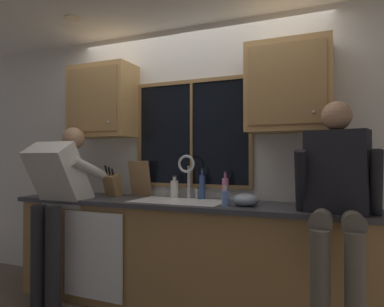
{
  "coord_description": "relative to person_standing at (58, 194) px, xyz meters",
  "views": [
    {
      "loc": [
        1.26,
        -3.01,
        1.29
      ],
      "look_at": [
        0.11,
        -0.3,
        1.33
      ],
      "focal_mm": 32.31,
      "sensor_mm": 36.0,
      "label": 1
    }
  ],
  "objects": [
    {
      "name": "back_wall",
      "position": [
        1.06,
        0.69,
        0.31
      ],
      "size": [
        5.47,
        0.12,
        2.55
      ],
      "primitive_type": "cube",
      "color": "silver",
      "rests_on": "floor"
    },
    {
      "name": "ceiling_downlight_left",
      "position": [
        0.14,
        0.03,
        1.57
      ],
      "size": [
        0.14,
        0.14,
        0.01
      ],
      "primitive_type": "cylinder",
      "color": "#FFEAB2"
    },
    {
      "name": "window_glass",
      "position": [
        1.05,
        0.62,
        0.56
      ],
      "size": [
        1.1,
        0.02,
        0.95
      ],
      "primitive_type": "cube",
      "color": "black"
    },
    {
      "name": "window_frame_top",
      "position": [
        1.05,
        0.61,
        1.05
      ],
      "size": [
        1.17,
        0.02,
        0.04
      ],
      "primitive_type": "cube",
      "color": "olive"
    },
    {
      "name": "window_frame_bottom",
      "position": [
        1.05,
        0.61,
        0.06
      ],
      "size": [
        1.17,
        0.02,
        0.04
      ],
      "primitive_type": "cube",
      "color": "olive"
    },
    {
      "name": "window_frame_left",
      "position": [
        0.48,
        0.61,
        0.56
      ],
      "size": [
        0.03,
        0.02,
        0.95
      ],
      "primitive_type": "cube",
      "color": "olive"
    },
    {
      "name": "window_frame_right",
      "position": [
        1.62,
        0.61,
        0.56
      ],
      "size": [
        0.03,
        0.02,
        0.95
      ],
      "primitive_type": "cube",
      "color": "olive"
    },
    {
      "name": "window_mullion_center",
      "position": [
        1.05,
        0.61,
        0.56
      ],
      "size": [
        0.02,
        0.02,
        0.95
      ],
      "primitive_type": "cube",
      "color": "olive"
    },
    {
      "name": "lower_cabinet_run",
      "position": [
        1.06,
        0.34,
        -0.53
      ],
      "size": [
        3.07,
        0.58,
        0.88
      ],
      "primitive_type": "cube",
      "color": "#A07744",
      "rests_on": "floor"
    },
    {
      "name": "countertop",
      "position": [
        1.06,
        0.32,
        -0.07
      ],
      "size": [
        3.13,
        0.62,
        0.04
      ],
      "primitive_type": "cube",
      "color": "#38383D",
      "rests_on": "lower_cabinet_run"
    },
    {
      "name": "dishwasher_front",
      "position": [
        0.38,
        0.02,
        -0.51
      ],
      "size": [
        0.6,
        0.02,
        0.74
      ],
      "primitive_type": "cube",
      "color": "white"
    },
    {
      "name": "upper_cabinet_left",
      "position": [
        0.14,
        0.46,
        0.89
      ],
      "size": [
        0.66,
        0.36,
        0.72
      ],
      "color": "#B2844C"
    },
    {
      "name": "upper_cabinet_right",
      "position": [
        1.96,
        0.46,
        0.89
      ],
      "size": [
        0.66,
        0.36,
        0.72
      ],
      "color": "#B2844C"
    },
    {
      "name": "sink",
      "position": [
        1.05,
        0.33,
        -0.15
      ],
      "size": [
        0.8,
        0.46,
        0.21
      ],
      "color": "silver",
      "rests_on": "lower_cabinet_run"
    },
    {
      "name": "faucet",
      "position": [
        1.06,
        0.51,
        0.2
      ],
      "size": [
        0.18,
        0.09,
        0.4
      ],
      "color": "silver",
      "rests_on": "countertop"
    },
    {
      "name": "person_standing",
      "position": [
        0.0,
        0.0,
        0.0
      ],
      "size": [
        0.53,
        0.68,
        1.58
      ],
      "color": "#262628",
      "rests_on": "floor"
    },
    {
      "name": "person_sitting_on_counter",
      "position": [
        2.31,
        0.06,
        0.13
      ],
      "size": [
        0.54,
        0.64,
        1.26
      ],
      "color": "#595147",
      "rests_on": "countertop"
    },
    {
      "name": "knife_block",
      "position": [
        0.29,
        0.42,
        0.06
      ],
      "size": [
        0.12,
        0.18,
        0.32
      ],
      "color": "olive",
      "rests_on": "countertop"
    },
    {
      "name": "cutting_board",
      "position": [
        0.53,
        0.54,
        0.12
      ],
      "size": [
        0.22,
        0.09,
        0.35
      ],
      "primitive_type": "cube",
      "rotation": [
        0.21,
        0.0,
        0.0
      ],
      "color": "#997047",
      "rests_on": "countertop"
    },
    {
      "name": "mixing_bowl",
      "position": [
        1.65,
        0.26,
        -0.0
      ],
      "size": [
        0.21,
        0.21,
        0.1
      ],
      "primitive_type": "ellipsoid",
      "color": "#8C99A8",
      "rests_on": "countertop"
    },
    {
      "name": "soap_dispenser",
      "position": [
        1.51,
        0.2,
        0.01
      ],
      "size": [
        0.06,
        0.07,
        0.16
      ],
      "color": "#668CCC",
      "rests_on": "countertop"
    },
    {
      "name": "bottle_green_glass",
      "position": [
        1.19,
        0.53,
        0.07
      ],
      "size": [
        0.05,
        0.05,
        0.28
      ],
      "color": "#334C8C",
      "rests_on": "countertop"
    },
    {
      "name": "bottle_tall_clear",
      "position": [
        1.41,
        0.5,
        0.06
      ],
      "size": [
        0.06,
        0.06,
        0.26
      ],
      "color": "pink",
      "rests_on": "countertop"
    },
    {
      "name": "bottle_amber_small",
      "position": [
        0.91,
        0.53,
        0.04
      ],
      "size": [
        0.07,
        0.07,
        0.21
      ],
      "color": "silver",
      "rests_on": "countertop"
    }
  ]
}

